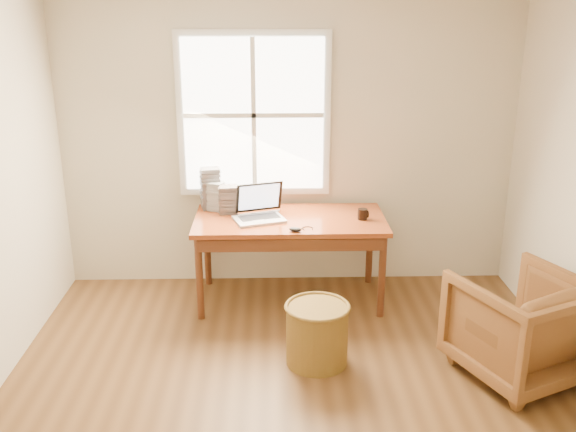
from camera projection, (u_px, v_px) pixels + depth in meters
name	position (u px, v px, depth m)	size (l,w,h in m)	color
room_shell	(294.00, 217.00, 3.65)	(4.04, 4.54, 2.64)	brown
desk	(290.00, 220.00, 5.39)	(1.60, 0.80, 0.04)	brown
armchair	(521.00, 326.00, 4.39)	(0.79, 0.81, 0.74)	brown
wicker_stool	(317.00, 335.00, 4.58)	(0.44, 0.44, 0.44)	brown
laptop	(259.00, 203.00, 5.27)	(0.40, 0.43, 0.30)	silver
mouse	(295.00, 229.00, 5.07)	(0.10, 0.06, 0.03)	black
coffee_mug	(362.00, 214.00, 5.34)	(0.08, 0.08, 0.09)	black
cd_stack_a	(216.00, 196.00, 5.54)	(0.13, 0.11, 0.25)	#B7BDC3
cd_stack_b	(228.00, 199.00, 5.48)	(0.16, 0.14, 0.24)	#2A2B30
cd_stack_c	(210.00, 188.00, 5.59)	(0.16, 0.14, 0.36)	gray
cd_stack_d	(248.00, 197.00, 5.67)	(0.13, 0.11, 0.16)	#B5BBC1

